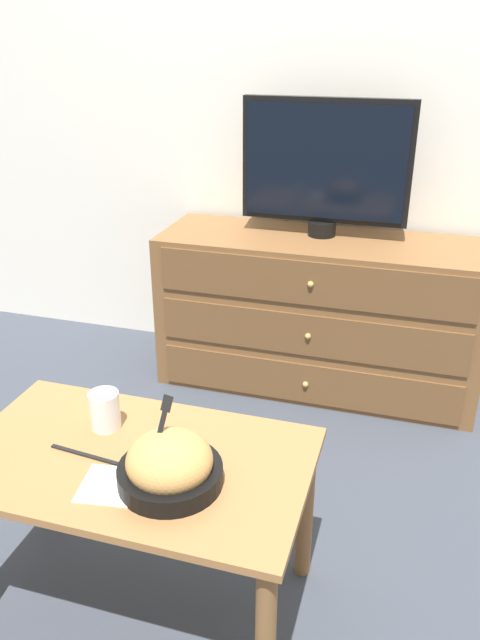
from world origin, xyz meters
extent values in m
plane|color=#383D47|center=(0.00, 0.00, 0.00)|extent=(12.00, 12.00, 0.00)
cube|color=white|center=(0.00, 0.03, 1.30)|extent=(12.00, 0.05, 2.60)
cube|color=brown|center=(0.03, -0.24, 0.32)|extent=(1.29, 0.43, 0.64)
cube|color=brown|center=(0.03, -0.46, 0.11)|extent=(1.19, 0.01, 0.17)
sphere|color=tan|center=(0.03, -0.47, 0.11)|extent=(0.02, 0.02, 0.02)
cube|color=brown|center=(0.03, -0.46, 0.32)|extent=(1.19, 0.01, 0.17)
sphere|color=tan|center=(0.03, -0.47, 0.32)|extent=(0.02, 0.02, 0.02)
cube|color=brown|center=(0.03, -0.46, 0.53)|extent=(1.19, 0.01, 0.17)
sphere|color=tan|center=(0.03, -0.47, 0.53)|extent=(0.02, 0.02, 0.02)
cylinder|color=black|center=(0.01, -0.20, 0.67)|extent=(0.11, 0.11, 0.06)
cube|color=black|center=(0.01, -0.19, 0.93)|extent=(0.65, 0.04, 0.47)
cube|color=black|center=(0.01, -0.21, 0.93)|extent=(0.61, 0.01, 0.43)
cube|color=#9E6B3D|center=(-0.20, -1.51, 0.45)|extent=(0.84, 0.50, 0.02)
cylinder|color=brown|center=(-0.58, -1.30, 0.22)|extent=(0.04, 0.04, 0.44)
cylinder|color=brown|center=(0.19, -1.30, 0.22)|extent=(0.04, 0.04, 0.44)
cylinder|color=black|center=(-0.08, -1.57, 0.49)|extent=(0.24, 0.24, 0.04)
ellipsoid|color=tan|center=(-0.08, -1.57, 0.52)|extent=(0.19, 0.19, 0.12)
cube|color=black|center=(-0.10, -1.56, 0.56)|extent=(0.03, 0.09, 0.15)
cube|color=black|center=(-0.10, -1.52, 0.64)|extent=(0.03, 0.02, 0.03)
cylinder|color=beige|center=(-0.32, -1.41, 0.49)|extent=(0.07, 0.07, 0.06)
cylinder|color=white|center=(-0.32, -1.41, 0.51)|extent=(0.08, 0.08, 0.10)
cube|color=white|center=(-0.20, -1.62, 0.47)|extent=(0.15, 0.15, 0.00)
cube|color=black|center=(-0.31, -1.54, 0.47)|extent=(0.20, 0.03, 0.01)
camera|label=1|loc=(0.39, -2.59, 1.38)|focal=35.00mm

